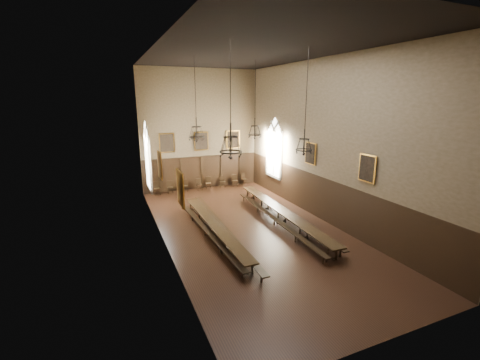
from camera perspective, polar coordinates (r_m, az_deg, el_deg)
floor at (r=17.49m, az=1.71°, el=-8.80°), size 9.00×18.00×0.02m
ceiling at (r=16.22m, az=1.96°, el=21.95°), size 9.00×18.00×0.02m
wall_back at (r=24.67m, az=-7.04°, el=8.76°), size 9.00×0.02×9.00m
wall_front at (r=9.06m, az=26.36°, el=-2.32°), size 9.00×0.02×9.00m
wall_left at (r=14.96m, az=-14.13°, el=4.83°), size 0.02×18.00×9.00m
wall_right at (r=18.58m, az=14.66°, el=6.58°), size 0.02×18.00×9.00m
wainscot_panelling at (r=17.03m, az=1.74°, el=-4.90°), size 9.00×18.00×2.50m
table_left at (r=16.57m, az=-4.59°, el=-8.84°), size 0.67×9.02×0.70m
table_right at (r=18.29m, az=7.41°, el=-6.46°), size 1.14×10.30×0.80m
bench_left_outer at (r=16.73m, az=-6.26°, el=-8.92°), size 0.65×9.66×0.43m
bench_left_inner at (r=16.85m, az=-3.16°, el=-8.58°), size 0.68×10.60×0.48m
bench_right_inner at (r=17.99m, az=6.12°, el=-7.18°), size 0.61×9.91×0.45m
bench_right_outer at (r=18.73m, az=8.67°, el=-6.36°), size 0.66×10.10×0.45m
chair_0 at (r=24.21m, az=-14.54°, el=-1.86°), size 0.45×0.45×0.97m
chair_1 at (r=24.36m, az=-12.29°, el=-1.68°), size 0.44×0.44×0.90m
chair_2 at (r=24.67m, az=-9.70°, el=-1.36°), size 0.47×0.47×0.88m
chair_3 at (r=24.82m, az=-7.26°, el=-1.17°), size 0.41×0.41×0.88m
chair_4 at (r=25.14m, az=-5.64°, el=-0.90°), size 0.46×0.46×0.91m
chair_5 at (r=25.50m, az=-3.18°, el=-0.63°), size 0.47×0.47×0.92m
chair_6 at (r=25.74m, az=-0.93°, el=-0.47°), size 0.47×0.47×0.91m
chair_7 at (r=26.18m, az=0.75°, el=-0.21°), size 0.49×0.49×0.92m
chandelier_back_left at (r=17.82m, az=-7.72°, el=8.50°), size 0.86×0.86×4.35m
chandelier_back_right at (r=19.56m, az=2.64°, el=8.92°), size 0.82×0.82×4.43m
chandelier_front_left at (r=12.70m, az=-1.64°, el=6.25°), size 0.92×0.92×4.36m
chandelier_front_right at (r=15.12m, az=11.33°, el=6.53°), size 0.77×0.77×4.60m
portrait_back_0 at (r=24.05m, az=-12.90°, el=6.44°), size 1.10×0.12×1.40m
portrait_back_1 at (r=24.63m, az=-6.90°, el=6.88°), size 1.10×0.12×1.40m
portrait_back_2 at (r=25.46m, az=-1.23°, el=7.22°), size 1.10×0.12×1.40m
portrait_left_0 at (r=16.09m, az=-14.07°, el=2.58°), size 0.12×1.00×1.30m
portrait_left_1 at (r=11.78m, az=-10.56°, el=-1.48°), size 0.12×1.00×1.30m
portrait_right_0 at (r=19.41m, az=12.42°, el=4.64°), size 0.12×1.00×1.30m
portrait_right_1 at (r=16.02m, az=21.67°, el=1.94°), size 0.12×1.00×1.30m
window_right at (r=23.25m, az=6.10°, el=5.71°), size 0.20×2.20×4.60m
window_left at (r=20.53m, az=-16.18°, el=4.07°), size 0.20×2.20×4.60m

